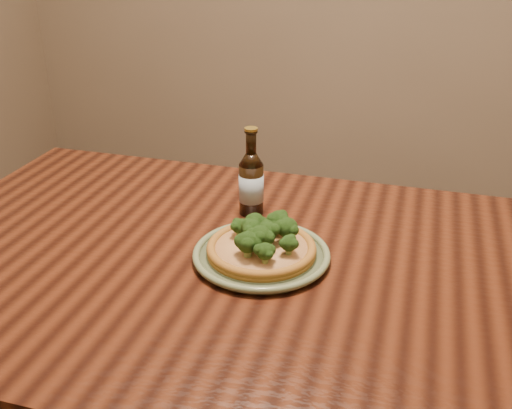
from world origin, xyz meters
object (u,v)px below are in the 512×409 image
(table, at_px, (286,307))
(beer_bottle, at_px, (251,183))
(pizza, at_px, (262,245))
(plate, at_px, (261,255))

(table, distance_m, beer_bottle, 0.30)
(table, xyz_separation_m, pizza, (-0.05, 0.02, 0.13))
(table, height_order, plate, plate)
(beer_bottle, bearing_deg, plate, -74.29)
(beer_bottle, bearing_deg, table, -63.44)
(table, xyz_separation_m, plate, (-0.06, 0.02, 0.10))
(table, relative_size, plate, 5.95)
(table, relative_size, beer_bottle, 7.96)
(table, distance_m, plate, 0.12)
(table, xyz_separation_m, beer_bottle, (-0.13, 0.20, 0.17))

